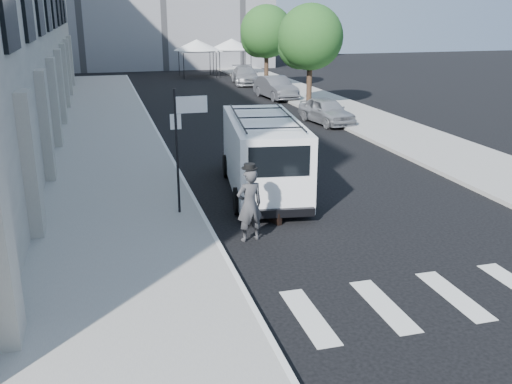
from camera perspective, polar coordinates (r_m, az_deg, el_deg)
ground at (r=14.13m, az=4.82°, el=-5.87°), size 120.00×120.00×0.00m
sidewalk_left at (r=28.66m, az=-14.60°, el=6.00°), size 4.50×48.00×0.15m
sidewalk_right at (r=35.30m, az=7.43°, el=8.56°), size 4.00×56.00×0.15m
sign_pole at (r=15.76m, az=-7.17°, el=6.68°), size 1.03×0.07×3.50m
tree_near at (r=34.49m, az=5.21°, el=14.94°), size 3.80×3.83×6.03m
tree_far at (r=43.02m, az=0.86°, el=15.56°), size 3.80×3.83×6.03m
tent_left at (r=50.92m, az=-5.94°, el=14.40°), size 4.00×4.00×3.20m
tent_right at (r=52.04m, az=-2.45°, el=14.54°), size 4.00×4.00×3.20m
businessman at (r=14.36m, az=-0.65°, el=-1.31°), size 0.77×0.58×1.91m
briefcase at (r=15.78m, az=1.96°, el=-2.55°), size 0.26×0.45×0.34m
suitcase at (r=16.58m, az=2.29°, el=-1.09°), size 0.38×0.46×1.09m
cargo_van at (r=18.30m, az=0.67°, el=3.83°), size 2.90×6.59×2.40m
parked_car_a at (r=29.91m, az=7.05°, el=8.07°), size 2.10×4.10×1.34m
parked_car_b at (r=38.27m, az=1.98°, el=10.39°), size 2.00×4.55×1.45m
parked_car_c at (r=45.95m, az=-1.07°, el=11.58°), size 2.47×4.90×1.36m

